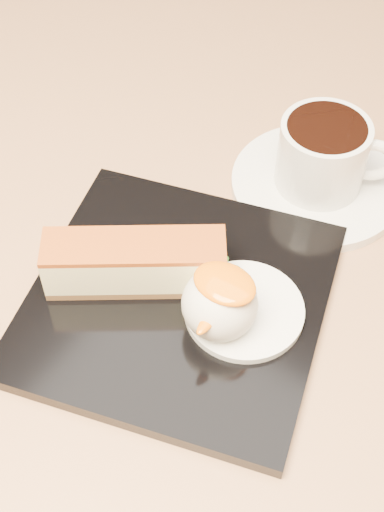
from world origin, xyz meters
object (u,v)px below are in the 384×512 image
Objects in this scene: dessert_plate at (178,301)px; ice_cream_scoop at (220,304)px; cheesecake at (135,263)px; coffee_cup at (325,154)px; saucer at (316,185)px; table at (199,319)px.

ice_cream_scoop is (0.04, -0.00, 0.03)m from dessert_plate.
ice_cream_scoop reaches higher than cheesecake.
coffee_cup is at bearing 34.55° from cheesecake.
coffee_cup is at bearing 23.93° from saucer.
cheesecake is at bearing 180.00° from ice_cream_scoop.
dessert_plate reaches higher than saucer.
dessert_plate is 0.05m from cheesecake.
table is 14.51× the size of ice_cream_scoop.
ice_cream_scoop is at bearing -7.13° from dessert_plate.
table is 3.64× the size of dessert_plate.
coffee_cup is at bearing 51.46° from table.
table is 6.02× the size of cheesecake.
ice_cream_scoop is 0.56× the size of coffee_cup.
coffee_cup reaches higher than dessert_plate.
ice_cream_scoop is 0.18m from coffee_cup.
coffee_cup is (-0.01, 0.18, 0.00)m from ice_cream_scoop.
table is at bearing 129.50° from ice_cream_scoop.
table is at bearing 112.18° from dessert_plate.
cheesecake is 0.19m from saucer.
cheesecake is at bearing -171.87° from dessert_plate.
cheesecake is 0.08m from ice_cream_scoop.
cheesecake reaches higher than dessert_plate.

